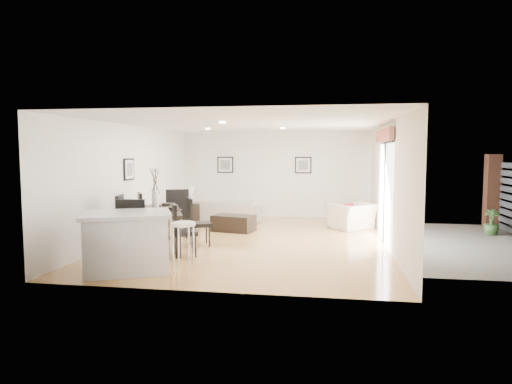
% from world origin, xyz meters
% --- Properties ---
extents(ground, '(8.00, 8.00, 0.00)m').
position_xyz_m(ground, '(0.00, 0.00, 0.00)').
color(ground, tan).
rests_on(ground, ground).
extents(wall_back, '(6.00, 0.04, 2.70)m').
position_xyz_m(wall_back, '(0.00, 4.00, 1.35)').
color(wall_back, white).
rests_on(wall_back, ground).
extents(wall_front, '(6.00, 0.04, 2.70)m').
position_xyz_m(wall_front, '(0.00, -4.00, 1.35)').
color(wall_front, white).
rests_on(wall_front, ground).
extents(wall_left, '(0.04, 8.00, 2.70)m').
position_xyz_m(wall_left, '(-3.00, 0.00, 1.35)').
color(wall_left, white).
rests_on(wall_left, ground).
extents(wall_right, '(0.04, 8.00, 2.70)m').
position_xyz_m(wall_right, '(3.00, 0.00, 1.35)').
color(wall_right, white).
rests_on(wall_right, ground).
extents(ceiling, '(6.00, 8.00, 0.02)m').
position_xyz_m(ceiling, '(0.00, 0.00, 2.70)').
color(ceiling, white).
rests_on(ceiling, wall_back).
extents(sofa, '(2.19, 1.07, 0.61)m').
position_xyz_m(sofa, '(-1.29, 2.85, 0.31)').
color(sofa, gray).
rests_on(sofa, ground).
extents(armchair, '(1.40, 1.39, 0.69)m').
position_xyz_m(armchair, '(2.34, 1.98, 0.34)').
color(armchair, silver).
rests_on(armchair, ground).
extents(courtyard_plant_b, '(0.44, 0.44, 0.64)m').
position_xyz_m(courtyard_plant_b, '(5.73, 1.66, 0.32)').
color(courtyard_plant_b, '#3A5F28').
rests_on(courtyard_plant_b, ground).
extents(dining_table, '(1.69, 2.25, 0.84)m').
position_xyz_m(dining_table, '(-1.89, -1.30, 0.76)').
color(dining_table, black).
rests_on(dining_table, ground).
extents(dining_chair_wnear, '(0.65, 0.65, 1.19)m').
position_xyz_m(dining_chair_wnear, '(-2.60, -1.78, 0.66)').
color(dining_chair_wnear, black).
rests_on(dining_chair_wnear, ground).
extents(dining_chair_wfar, '(0.69, 0.69, 1.14)m').
position_xyz_m(dining_chair_wfar, '(-2.61, -0.75, 0.64)').
color(dining_chair_wfar, black).
rests_on(dining_chair_wfar, ground).
extents(dining_chair_enear, '(0.62, 0.62, 1.04)m').
position_xyz_m(dining_chair_enear, '(-1.17, -1.84, 0.58)').
color(dining_chair_enear, black).
rests_on(dining_chair_enear, ground).
extents(dining_chair_efar, '(0.63, 0.63, 1.06)m').
position_xyz_m(dining_chair_efar, '(-1.17, -0.83, 0.59)').
color(dining_chair_efar, black).
rests_on(dining_chair_efar, ground).
extents(dining_chair_head, '(0.61, 0.61, 1.18)m').
position_xyz_m(dining_chair_head, '(-1.91, -2.54, 0.66)').
color(dining_chair_head, black).
rests_on(dining_chair_head, ground).
extents(dining_chair_foot, '(0.70, 0.70, 1.19)m').
position_xyz_m(dining_chair_foot, '(-1.85, -0.05, 0.66)').
color(dining_chair_foot, black).
rests_on(dining_chair_foot, ground).
extents(vase, '(1.14, 1.75, 0.89)m').
position_xyz_m(vase, '(-1.89, -1.30, 1.20)').
color(vase, white).
rests_on(vase, dining_table).
extents(coffee_table, '(1.17, 0.86, 0.42)m').
position_xyz_m(coffee_table, '(-0.73, 1.14, 0.21)').
color(coffee_table, black).
rests_on(coffee_table, ground).
extents(side_table, '(0.60, 0.60, 0.64)m').
position_xyz_m(side_table, '(-2.07, 1.74, 0.32)').
color(side_table, black).
rests_on(side_table, ground).
extents(table_lamp, '(0.24, 0.24, 0.47)m').
position_xyz_m(table_lamp, '(-2.07, 1.74, 0.94)').
color(table_lamp, white).
rests_on(table_lamp, side_table).
extents(cushion, '(0.27, 0.28, 0.30)m').
position_xyz_m(cushion, '(2.24, 1.89, 0.54)').
color(cushion, '#A4151E').
rests_on(cushion, armchair).
extents(kitchen_island, '(1.80, 1.62, 1.03)m').
position_xyz_m(kitchen_island, '(-1.71, -3.09, 0.52)').
color(kitchen_island, silver).
rests_on(kitchen_island, ground).
extents(bar_stool, '(0.40, 0.40, 0.88)m').
position_xyz_m(bar_stool, '(-0.69, -3.09, 0.76)').
color(bar_stool, white).
rests_on(bar_stool, ground).
extents(framed_print_back_left, '(0.52, 0.04, 0.52)m').
position_xyz_m(framed_print_back_left, '(-1.60, 3.97, 1.65)').
color(framed_print_back_left, black).
rests_on(framed_print_back_left, wall_back).
extents(framed_print_back_right, '(0.52, 0.04, 0.52)m').
position_xyz_m(framed_print_back_right, '(0.90, 3.97, 1.65)').
color(framed_print_back_right, black).
rests_on(framed_print_back_right, wall_back).
extents(framed_print_left_wall, '(0.04, 0.52, 0.52)m').
position_xyz_m(framed_print_left_wall, '(-2.97, -0.20, 1.65)').
color(framed_print_left_wall, black).
rests_on(framed_print_left_wall, wall_left).
extents(sliding_door, '(0.12, 2.70, 2.57)m').
position_xyz_m(sliding_door, '(2.96, 0.30, 1.66)').
color(sliding_door, white).
rests_on(sliding_door, wall_right).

